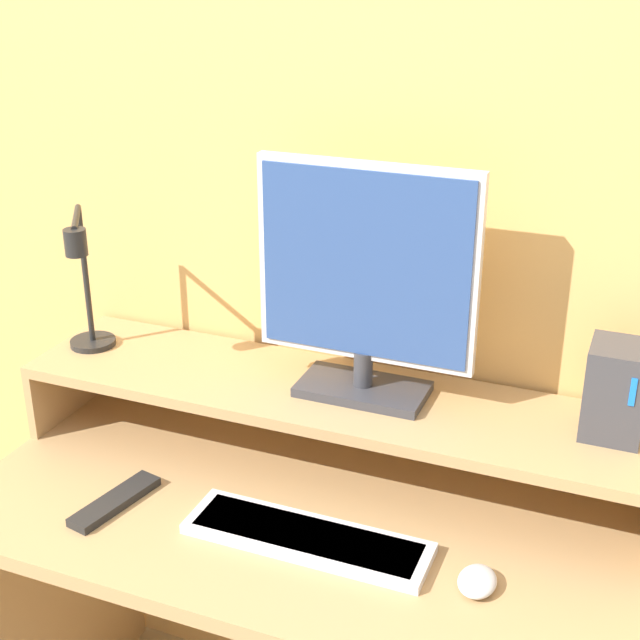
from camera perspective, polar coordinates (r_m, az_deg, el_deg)
name	(u,v)px	position (r m, az deg, el deg)	size (l,w,h in m)	color
wall_back	(372,190)	(1.72, 3.33, 8.32)	(6.00, 0.05, 2.50)	#E5AD60
desk	(305,604)	(1.77, -0.98, -17.70)	(1.24, 0.61, 0.74)	tan
monitor_shelf	(337,402)	(1.70, 1.09, -5.30)	(1.24, 0.29, 0.16)	tan
monitor	(365,280)	(1.59, 2.92, 2.55)	(0.41, 0.13, 0.44)	#38383D
desk_lamp	(85,290)	(1.82, -14.81, 1.89)	(0.15, 0.19, 0.31)	black
router_dock	(616,390)	(1.59, 18.41, -4.28)	(0.10, 0.11, 0.17)	#3D3D42
keyboard	(307,538)	(1.56, -0.84, -13.75)	(0.43, 0.12, 0.02)	silver
mouse	(477,581)	(1.49, 10.03, -16.14)	(0.06, 0.08, 0.03)	silver
remote_control	(115,501)	(1.69, -12.98, -11.24)	(0.09, 0.20, 0.02)	black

